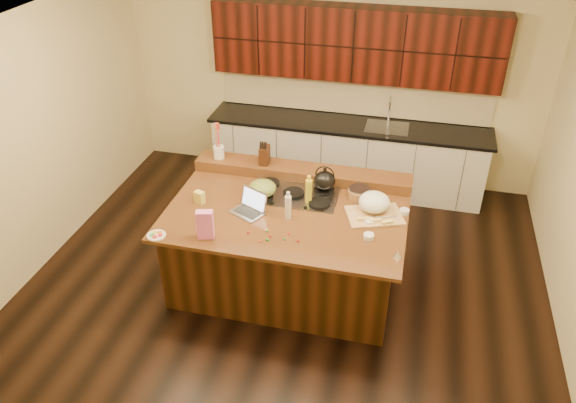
# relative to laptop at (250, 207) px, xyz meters

# --- Properties ---
(room) EXTENTS (5.52, 5.02, 2.72)m
(room) POSITION_rel_laptop_xyz_m (0.35, 0.10, 0.37)
(room) COLOR black
(room) RESTS_ON ground
(island) EXTENTS (2.40, 1.60, 0.92)m
(island) POSITION_rel_laptop_xyz_m (0.35, 0.10, -0.51)
(island) COLOR black
(island) RESTS_ON ground
(back_ledge) EXTENTS (2.40, 0.30, 0.12)m
(back_ledge) POSITION_rel_laptop_xyz_m (0.35, 0.80, 0.00)
(back_ledge) COLOR black
(back_ledge) RESTS_ON island
(cooktop) EXTENTS (0.92, 0.52, 0.05)m
(cooktop) POSITION_rel_laptop_xyz_m (0.35, 0.40, -0.04)
(cooktop) COLOR gray
(cooktop) RESTS_ON island
(back_counter) EXTENTS (3.70, 0.66, 2.40)m
(back_counter) POSITION_rel_laptop_xyz_m (0.65, 2.32, 0.00)
(back_counter) COLOR silver
(back_counter) RESTS_ON ground
(kettle) EXTENTS (0.24, 0.24, 0.20)m
(kettle) POSITION_rel_laptop_xyz_m (0.65, 0.53, 0.09)
(kettle) COLOR black
(kettle) RESTS_ON cooktop
(green_bowl) EXTENTS (0.31, 0.31, 0.16)m
(green_bowl) POSITION_rel_laptop_xyz_m (0.05, 0.27, 0.06)
(green_bowl) COLOR olive
(green_bowl) RESTS_ON cooktop
(laptop) EXTENTS (0.39, 0.36, 0.22)m
(laptop) POSITION_rel_laptop_xyz_m (0.00, 0.00, 0.00)
(laptop) COLOR #B7B7BC
(laptop) RESTS_ON island
(oil_bottle) EXTENTS (0.09, 0.09, 0.27)m
(oil_bottle) POSITION_rel_laptop_xyz_m (0.53, 0.29, 0.08)
(oil_bottle) COLOR gold
(oil_bottle) RESTS_ON island
(vinegar_bottle) EXTENTS (0.08, 0.08, 0.25)m
(vinegar_bottle) POSITION_rel_laptop_xyz_m (0.39, -0.02, 0.07)
(vinegar_bottle) COLOR silver
(vinegar_bottle) RESTS_ON island
(wooden_tray) EXTENTS (0.64, 0.55, 0.22)m
(wooden_tray) POSITION_rel_laptop_xyz_m (1.21, 0.26, 0.04)
(wooden_tray) COLOR tan
(wooden_tray) RESTS_ON island
(ramekin_a) EXTENTS (0.11, 0.11, 0.04)m
(ramekin_a) POSITION_rel_laptop_xyz_m (1.21, -0.17, -0.04)
(ramekin_a) COLOR white
(ramekin_a) RESTS_ON island
(ramekin_b) EXTENTS (0.11, 0.11, 0.04)m
(ramekin_b) POSITION_rel_laptop_xyz_m (1.50, 0.33, -0.04)
(ramekin_b) COLOR white
(ramekin_b) RESTS_ON island
(ramekin_c) EXTENTS (0.13, 0.13, 0.04)m
(ramekin_c) POSITION_rel_laptop_xyz_m (1.19, 0.07, -0.04)
(ramekin_c) COLOR white
(ramekin_c) RESTS_ON island
(strainer_bowl) EXTENTS (0.27, 0.27, 0.09)m
(strainer_bowl) POSITION_rel_laptop_xyz_m (1.02, 0.53, -0.01)
(strainer_bowl) COLOR #996B3F
(strainer_bowl) RESTS_ON island
(kitchen_timer) EXTENTS (0.09, 0.09, 0.07)m
(kitchen_timer) POSITION_rel_laptop_xyz_m (1.49, -0.40, -0.02)
(kitchen_timer) COLOR silver
(kitchen_timer) RESTS_ON island
(pink_bag) EXTENTS (0.17, 0.12, 0.29)m
(pink_bag) POSITION_rel_laptop_xyz_m (-0.28, -0.51, 0.08)
(pink_bag) COLOR pink
(pink_bag) RESTS_ON island
(candy_plate) EXTENTS (0.24, 0.24, 0.01)m
(candy_plate) POSITION_rel_laptop_xyz_m (-0.74, -0.61, -0.05)
(candy_plate) COLOR white
(candy_plate) RESTS_ON island
(package_box) EXTENTS (0.11, 0.10, 0.14)m
(package_box) POSITION_rel_laptop_xyz_m (-0.55, 0.02, 0.01)
(package_box) COLOR #DACF4C
(package_box) RESTS_ON island
(utensil_crock) EXTENTS (0.15, 0.15, 0.14)m
(utensil_crock) POSITION_rel_laptop_xyz_m (-0.61, 0.80, 0.13)
(utensil_crock) COLOR white
(utensil_crock) RESTS_ON back_ledge
(knife_block) EXTENTS (0.11, 0.17, 0.20)m
(knife_block) POSITION_rel_laptop_xyz_m (-0.07, 0.80, 0.16)
(knife_block) COLOR black
(knife_block) RESTS_ON back_ledge
(gumdrop_0) EXTENTS (0.02, 0.02, 0.02)m
(gumdrop_0) POSITION_rel_laptop_xyz_m (0.58, -0.38, -0.05)
(gumdrop_0) COLOR red
(gumdrop_0) RESTS_ON island
(gumdrop_1) EXTENTS (0.02, 0.02, 0.02)m
(gumdrop_1) POSITION_rel_laptop_xyz_m (0.30, -0.44, -0.05)
(gumdrop_1) COLOR #198C26
(gumdrop_1) RESTS_ON island
(gumdrop_2) EXTENTS (0.02, 0.02, 0.02)m
(gumdrop_2) POSITION_rel_laptop_xyz_m (0.24, -0.47, -0.05)
(gumdrop_2) COLOR red
(gumdrop_2) RESTS_ON island
(gumdrop_3) EXTENTS (0.02, 0.02, 0.02)m
(gumdrop_3) POSITION_rel_laptop_xyz_m (0.26, -0.30, -0.05)
(gumdrop_3) COLOR #198C26
(gumdrop_3) RESTS_ON island
(gumdrop_4) EXTENTS (0.02, 0.02, 0.02)m
(gumdrop_4) POSITION_rel_laptop_xyz_m (0.47, -0.29, -0.05)
(gumdrop_4) COLOR red
(gumdrop_4) RESTS_ON island
(gumdrop_5) EXTENTS (0.02, 0.02, 0.02)m
(gumdrop_5) POSITION_rel_laptop_xyz_m (0.45, -0.39, -0.05)
(gumdrop_5) COLOR #198C26
(gumdrop_5) RESTS_ON island
(gumdrop_6) EXTENTS (0.02, 0.02, 0.02)m
(gumdrop_6) POSITION_rel_laptop_xyz_m (0.09, -0.36, -0.05)
(gumdrop_6) COLOR red
(gumdrop_6) RESTS_ON island
(gumdrop_7) EXTENTS (0.02, 0.02, 0.02)m
(gumdrop_7) POSITION_rel_laptop_xyz_m (0.29, -0.43, -0.05)
(gumdrop_7) COLOR #198C26
(gumdrop_7) RESTS_ON island
(gumdrop_8) EXTENTS (0.02, 0.02, 0.02)m
(gumdrop_8) POSITION_rel_laptop_xyz_m (0.31, -0.37, -0.05)
(gumdrop_8) COLOR red
(gumdrop_8) RESTS_ON island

